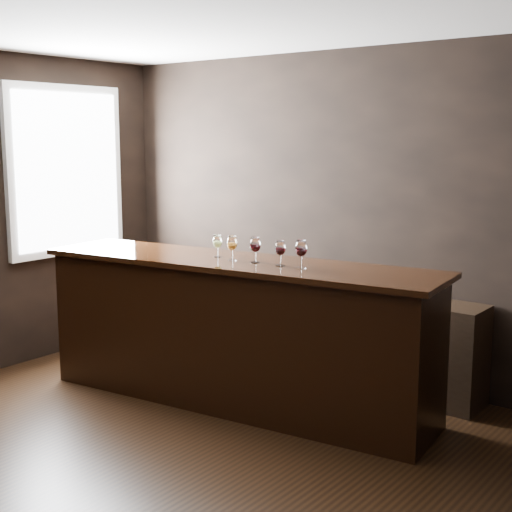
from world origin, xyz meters
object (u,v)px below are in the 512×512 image
Objects in this scene: bar_counter at (236,335)px; glass_amber at (232,244)px; glass_white at (217,242)px; glass_red_c at (301,249)px; back_bar_shelf at (353,337)px; glass_red_a at (255,245)px; glass_red_b at (280,248)px.

bar_counter is 0.72m from glass_amber.
glass_amber reaches higher than glass_white.
glass_white reaches higher than bar_counter.
bar_counter is at bearing 85.36° from glass_amber.
back_bar_shelf is at bearing 96.14° from glass_red_c.
glass_white is at bearing 177.74° from glass_red_a.
glass_red_a reaches higher than glass_red_b.
back_bar_shelf is 1.41m from glass_amber.
glass_amber is at bearing -169.75° from glass_red_a.
glass_amber is 0.92× the size of glass_red_c.
glass_red_a is at bearing -177.92° from glass_red_c.
bar_counter is 0.94m from glass_red_c.
bar_counter is at bearing -179.55° from glass_red_a.
bar_counter is 16.08× the size of glass_red_a.
back_bar_shelf is at bearing 85.39° from glass_red_b.
glass_white is 0.85× the size of glass_red_c.
glass_red_c is (0.10, -0.94, 0.88)m from back_bar_shelf.
bar_counter is 0.83m from glass_red_b.
glass_white is (-0.19, 0.02, 0.71)m from bar_counter.
glass_amber is 0.60m from glass_red_c.
back_bar_shelf is (0.49, 0.96, -0.15)m from bar_counter.
glass_amber is at bearing -14.98° from glass_white.
glass_red_c reaches higher than back_bar_shelf.
glass_red_c is (0.79, -0.00, 0.02)m from glass_white.
back_bar_shelf is 12.61× the size of glass_white.
glass_amber is (-0.00, -0.03, 0.72)m from bar_counter.
glass_red_b is (0.61, -0.01, 0.01)m from glass_white.
glass_red_c reaches higher than glass_amber.
glass_red_a is (0.20, 0.04, 0.00)m from glass_amber.
glass_red_b is at bearing -177.94° from glass_red_c.
glass_red_b is (-0.08, -0.95, 0.87)m from back_bar_shelf.
back_bar_shelf is 11.79× the size of glass_red_b.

